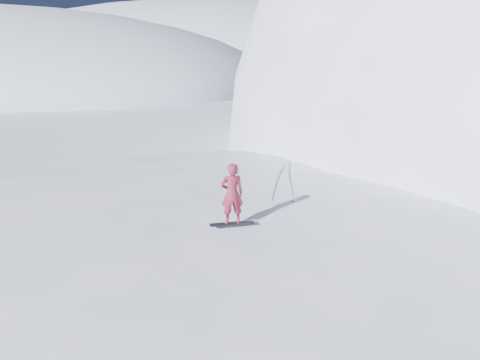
# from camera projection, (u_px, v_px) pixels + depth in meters

# --- Properties ---
(ground) EXTENTS (400.00, 400.00, 0.00)m
(ground) POSITION_uv_depth(u_px,v_px,m) (285.00, 293.00, 14.89)
(ground) COLOR white
(ground) RESTS_ON ground
(near_ridge) EXTENTS (36.00, 28.00, 4.80)m
(near_ridge) POSITION_uv_depth(u_px,v_px,m) (323.00, 256.00, 17.45)
(near_ridge) COLOR white
(near_ridge) RESTS_ON ground
(peak_shoulder) EXTENTS (28.00, 24.00, 18.00)m
(peak_shoulder) POSITION_uv_depth(u_px,v_px,m) (478.00, 161.00, 31.22)
(peak_shoulder) COLOR white
(peak_shoulder) RESTS_ON ground
(far_ridge_c) EXTENTS (140.00, 90.00, 36.00)m
(far_ridge_c) POSITION_uv_depth(u_px,v_px,m) (199.00, 70.00, 126.38)
(far_ridge_c) COLOR white
(far_ridge_c) RESTS_ON ground
(wind_bumps) EXTENTS (16.00, 14.40, 1.00)m
(wind_bumps) POSITION_uv_depth(u_px,v_px,m) (278.00, 262.00, 16.99)
(wind_bumps) COLOR white
(wind_bumps) RESTS_ON ground
(snowboard) EXTENTS (1.35, 0.80, 0.02)m
(snowboard) POSITION_uv_depth(u_px,v_px,m) (232.00, 224.00, 14.13)
(snowboard) COLOR black
(snowboard) RESTS_ON near_ridge
(snowboarder) EXTENTS (0.81, 0.69, 1.88)m
(snowboarder) POSITION_uv_depth(u_px,v_px,m) (232.00, 194.00, 13.86)
(snowboarder) COLOR maroon
(snowboarder) RESTS_ON snowboard
(board_tracks) EXTENTS (1.37, 5.98, 0.04)m
(board_tracks) POSITION_uv_depth(u_px,v_px,m) (283.00, 176.00, 19.03)
(board_tracks) COLOR silver
(board_tracks) RESTS_ON ground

